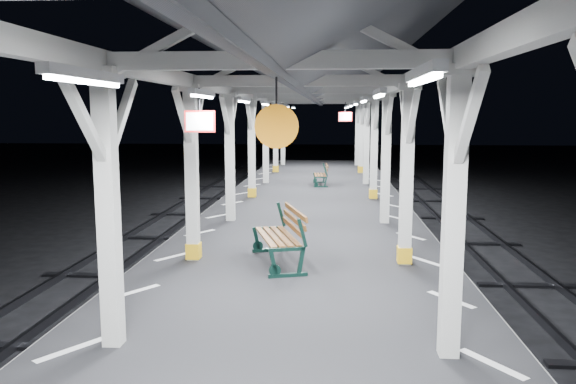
# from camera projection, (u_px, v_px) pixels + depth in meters

# --- Properties ---
(ground) EXTENTS (120.00, 120.00, 0.00)m
(ground) POSITION_uv_depth(u_px,v_px,m) (290.00, 357.00, 8.81)
(ground) COLOR black
(ground) RESTS_ON ground
(platform) EXTENTS (6.00, 50.00, 1.00)m
(platform) POSITION_uv_depth(u_px,v_px,m) (290.00, 327.00, 8.74)
(platform) COLOR black
(platform) RESTS_ON ground
(hazard_stripes_left) EXTENTS (1.00, 48.00, 0.01)m
(hazard_stripes_left) POSITION_uv_depth(u_px,v_px,m) (135.00, 292.00, 8.85)
(hazard_stripes_left) COLOR silver
(hazard_stripes_left) RESTS_ON platform
(hazard_stripes_right) EXTENTS (1.00, 48.00, 0.01)m
(hazard_stripes_right) POSITION_uv_depth(u_px,v_px,m) (451.00, 299.00, 8.48)
(hazard_stripes_right) COLOR silver
(hazard_stripes_right) RESTS_ON platform
(canopy) EXTENTS (5.40, 49.00, 4.65)m
(canopy) POSITION_uv_depth(u_px,v_px,m) (290.00, 60.00, 8.16)
(canopy) COLOR beige
(canopy) RESTS_ON platform
(bench_mid) EXTENTS (1.21, 2.02, 1.03)m
(bench_mid) POSITION_uv_depth(u_px,v_px,m) (283.00, 235.00, 10.48)
(bench_mid) COLOR #0F2F27
(bench_mid) RESTS_ON platform
(bench_far) EXTENTS (0.63, 1.51, 0.80)m
(bench_far) POSITION_uv_depth(u_px,v_px,m) (322.00, 174.00, 21.92)
(bench_far) COLOR #0F2F27
(bench_far) RESTS_ON platform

